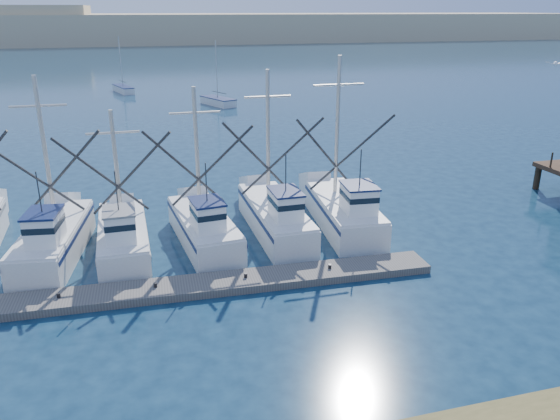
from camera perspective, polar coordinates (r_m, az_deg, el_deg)
The scene contains 7 objects.
ground at distance 20.97m, azimuth 11.04°, elevation -14.42°, with size 500.00×500.00×0.00m, color #0C2135.
floating_dock at distance 24.84m, azimuth -15.15°, elevation -8.40°, with size 27.48×1.83×0.37m, color #5D5853.
dune_ridge at distance 225.52m, azimuth -13.89°, elevation 18.00°, with size 360.00×60.00×10.00m, color tan.
trawler_fleet at distance 29.12m, azimuth -14.97°, elevation -2.27°, with size 26.83×9.71×9.46m.
sailboat_near at distance 72.79m, azimuth -6.48°, elevation 11.21°, with size 4.09×6.10×8.10m.
sailboat_far at distance 86.93m, azimuth -16.05°, elevation 12.04°, with size 3.21×6.40×8.10m.
flying_gull at distance 31.99m, azimuth 26.85°, elevation 13.52°, with size 1.15×0.21×0.21m.
Camera 1 is at (-8.20, -15.26, 11.81)m, focal length 35.00 mm.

